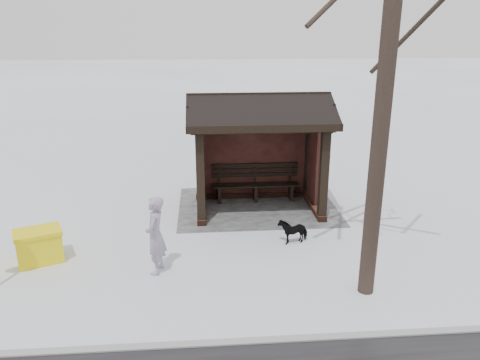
{
  "coord_description": "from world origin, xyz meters",
  "views": [
    {
      "loc": [
        1.43,
        11.54,
        4.64
      ],
      "look_at": [
        0.54,
        0.8,
        1.09
      ],
      "focal_mm": 35.0,
      "sensor_mm": 36.0,
      "label": 1
    }
  ],
  "objects_px": {
    "bus_shelter": "(258,128)",
    "dog": "(293,230)",
    "grit_bin": "(39,246)",
    "pedestrian": "(155,235)"
  },
  "relations": [
    {
      "from": "bus_shelter",
      "to": "grit_bin",
      "type": "height_order",
      "value": "bus_shelter"
    },
    {
      "from": "dog",
      "to": "pedestrian",
      "type": "bearing_deg",
      "value": -85.43
    },
    {
      "from": "pedestrian",
      "to": "dog",
      "type": "height_order",
      "value": "pedestrian"
    },
    {
      "from": "bus_shelter",
      "to": "dog",
      "type": "relative_size",
      "value": 5.48
    },
    {
      "from": "bus_shelter",
      "to": "dog",
      "type": "xyz_separation_m",
      "value": [
        -0.55,
        2.19,
        -1.89
      ]
    },
    {
      "from": "dog",
      "to": "grit_bin",
      "type": "relative_size",
      "value": 0.61
    },
    {
      "from": "pedestrian",
      "to": "dog",
      "type": "bearing_deg",
      "value": 120.89
    },
    {
      "from": "bus_shelter",
      "to": "grit_bin",
      "type": "relative_size",
      "value": 3.32
    },
    {
      "from": "bus_shelter",
      "to": "pedestrian",
      "type": "bearing_deg",
      "value": 54.34
    },
    {
      "from": "bus_shelter",
      "to": "pedestrian",
      "type": "xyz_separation_m",
      "value": [
        2.38,
        3.32,
        -1.37
      ]
    }
  ]
}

